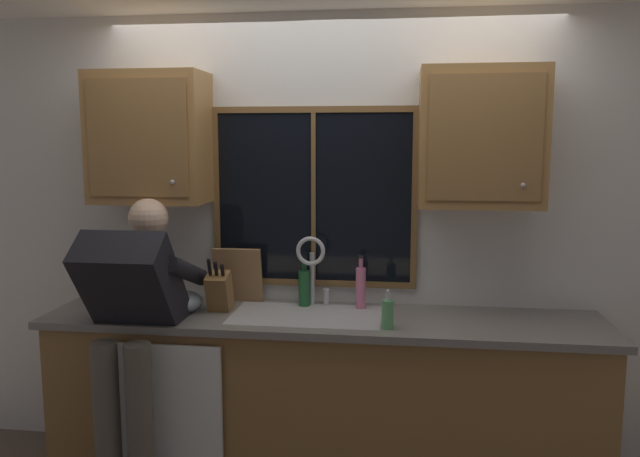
{
  "coord_description": "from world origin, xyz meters",
  "views": [
    {
      "loc": [
        0.41,
        -3.51,
        1.85
      ],
      "look_at": [
        -0.01,
        -0.3,
        1.39
      ],
      "focal_mm": 35.13,
      "sensor_mm": 36.0,
      "label": 1
    }
  ],
  "objects_px": {
    "knife_block": "(219,292)",
    "soap_dispenser": "(388,313)",
    "bottle_green_glass": "(304,287)",
    "mixing_bowl": "(181,302)",
    "cutting_board": "(238,275)",
    "bottle_tall_clear": "(361,287)",
    "person_standing": "(133,319)"
  },
  "relations": [
    {
      "from": "person_standing",
      "to": "soap_dispenser",
      "type": "xyz_separation_m",
      "value": [
        1.28,
        0.12,
        0.04
      ]
    },
    {
      "from": "person_standing",
      "to": "knife_block",
      "type": "xyz_separation_m",
      "value": [
        0.36,
        0.32,
        0.07
      ]
    },
    {
      "from": "mixing_bowl",
      "to": "bottle_tall_clear",
      "type": "relative_size",
      "value": 0.8
    },
    {
      "from": "person_standing",
      "to": "knife_block",
      "type": "height_order",
      "value": "person_standing"
    },
    {
      "from": "cutting_board",
      "to": "bottle_green_glass",
      "type": "xyz_separation_m",
      "value": [
        0.39,
        -0.03,
        -0.05
      ]
    },
    {
      "from": "knife_block",
      "to": "soap_dispenser",
      "type": "height_order",
      "value": "knife_block"
    },
    {
      "from": "knife_block",
      "to": "mixing_bowl",
      "type": "relative_size",
      "value": 1.35
    },
    {
      "from": "person_standing",
      "to": "cutting_board",
      "type": "relative_size",
      "value": 4.75
    },
    {
      "from": "mixing_bowl",
      "to": "cutting_board",
      "type": "bearing_deg",
      "value": 41.86
    },
    {
      "from": "person_standing",
      "to": "mixing_bowl",
      "type": "height_order",
      "value": "person_standing"
    },
    {
      "from": "knife_block",
      "to": "soap_dispenser",
      "type": "bearing_deg",
      "value": -12.13
    },
    {
      "from": "person_standing",
      "to": "bottle_tall_clear",
      "type": "distance_m",
      "value": 1.22
    },
    {
      "from": "mixing_bowl",
      "to": "bottle_tall_clear",
      "type": "xyz_separation_m",
      "value": [
        0.97,
        0.19,
        0.07
      ]
    },
    {
      "from": "knife_block",
      "to": "mixing_bowl",
      "type": "distance_m",
      "value": 0.22
    },
    {
      "from": "mixing_bowl",
      "to": "soap_dispenser",
      "type": "relative_size",
      "value": 1.18
    },
    {
      "from": "bottle_tall_clear",
      "to": "mixing_bowl",
      "type": "bearing_deg",
      "value": -168.79
    },
    {
      "from": "soap_dispenser",
      "to": "knife_block",
      "type": "bearing_deg",
      "value": 167.87
    },
    {
      "from": "knife_block",
      "to": "cutting_board",
      "type": "relative_size",
      "value": 0.99
    },
    {
      "from": "bottle_tall_clear",
      "to": "bottle_green_glass",
      "type": "bearing_deg",
      "value": 178.3
    },
    {
      "from": "soap_dispenser",
      "to": "bottle_tall_clear",
      "type": "xyz_separation_m",
      "value": [
        -0.16,
        0.36,
        0.05
      ]
    },
    {
      "from": "bottle_green_glass",
      "to": "bottle_tall_clear",
      "type": "distance_m",
      "value": 0.32
    },
    {
      "from": "person_standing",
      "to": "mixing_bowl",
      "type": "xyz_separation_m",
      "value": [
        0.15,
        0.29,
        0.02
      ]
    },
    {
      "from": "knife_block",
      "to": "bottle_tall_clear",
      "type": "height_order",
      "value": "knife_block"
    },
    {
      "from": "soap_dispenser",
      "to": "mixing_bowl",
      "type": "bearing_deg",
      "value": 171.62
    },
    {
      "from": "mixing_bowl",
      "to": "bottle_green_glass",
      "type": "xyz_separation_m",
      "value": [
        0.65,
        0.2,
        0.06
      ]
    },
    {
      "from": "cutting_board",
      "to": "knife_block",
      "type": "bearing_deg",
      "value": -103.98
    },
    {
      "from": "knife_block",
      "to": "mixing_bowl",
      "type": "bearing_deg",
      "value": -171.52
    },
    {
      "from": "cutting_board",
      "to": "bottle_green_glass",
      "type": "bearing_deg",
      "value": -4.52
    },
    {
      "from": "bottle_green_glass",
      "to": "mixing_bowl",
      "type": "bearing_deg",
      "value": -162.8
    },
    {
      "from": "knife_block",
      "to": "cutting_board",
      "type": "distance_m",
      "value": 0.21
    },
    {
      "from": "soap_dispenser",
      "to": "bottle_tall_clear",
      "type": "height_order",
      "value": "bottle_tall_clear"
    },
    {
      "from": "knife_block",
      "to": "soap_dispenser",
      "type": "distance_m",
      "value": 0.94
    }
  ]
}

